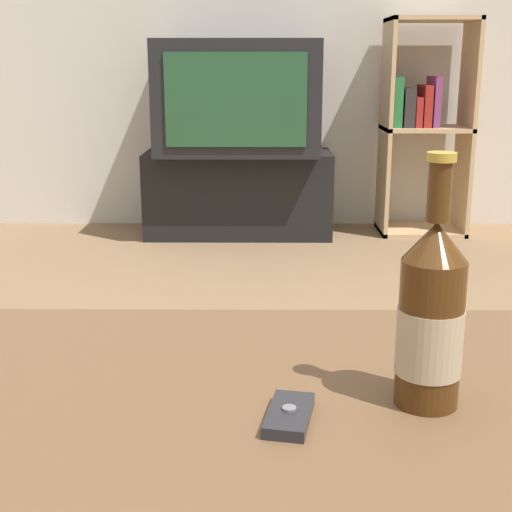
# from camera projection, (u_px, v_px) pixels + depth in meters

# --- Properties ---
(coffee_table) EXTENTS (1.38, 0.75, 0.44)m
(coffee_table) POSITION_uv_depth(u_px,v_px,m) (181.00, 463.00, 0.82)
(coffee_table) COLOR brown
(coffee_table) RESTS_ON ground_plane
(tv_stand) EXTENTS (0.91, 0.38, 0.41)m
(tv_stand) POSITION_uv_depth(u_px,v_px,m) (239.00, 193.00, 3.53)
(tv_stand) COLOR black
(tv_stand) RESTS_ON ground_plane
(television) EXTENTS (0.76, 0.60, 0.52)m
(television) POSITION_uv_depth(u_px,v_px,m) (238.00, 97.00, 3.41)
(television) COLOR black
(television) RESTS_ON tv_stand
(bookshelf) EXTENTS (0.42, 0.30, 1.04)m
(bookshelf) POSITION_uv_depth(u_px,v_px,m) (422.00, 122.00, 3.48)
(bookshelf) COLOR tan
(bookshelf) RESTS_ON ground_plane
(beer_bottle) EXTENTS (0.08, 0.08, 0.30)m
(beer_bottle) POSITION_uv_depth(u_px,v_px,m) (431.00, 318.00, 0.82)
(beer_bottle) COLOR #47280F
(beer_bottle) RESTS_ON coffee_table
(cell_phone) EXTENTS (0.06, 0.10, 0.02)m
(cell_phone) POSITION_uv_depth(u_px,v_px,m) (289.00, 413.00, 0.81)
(cell_phone) COLOR #232328
(cell_phone) RESTS_ON coffee_table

